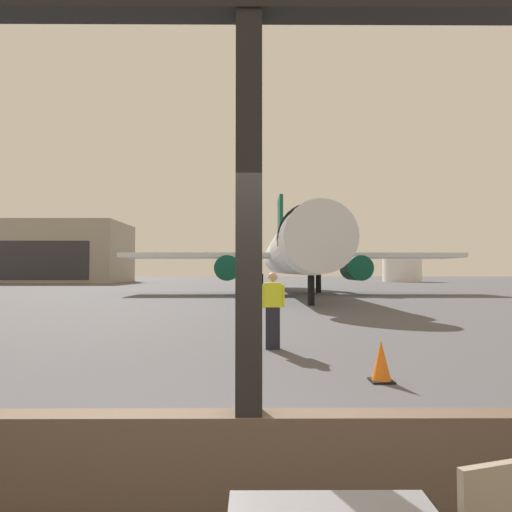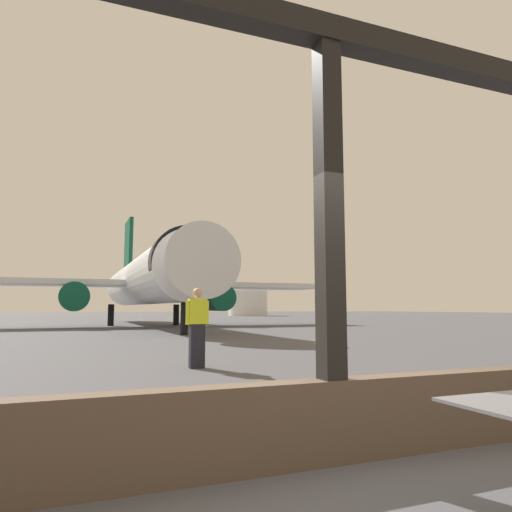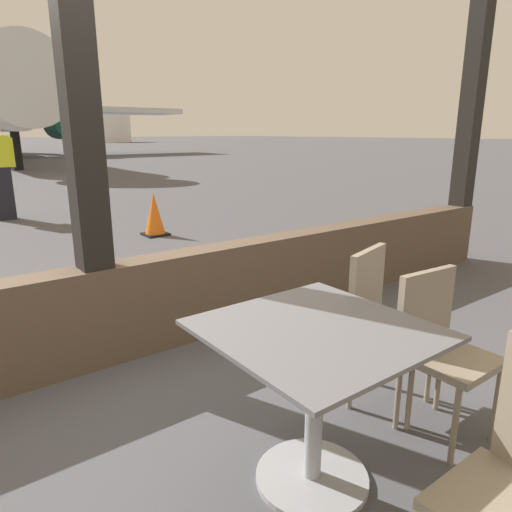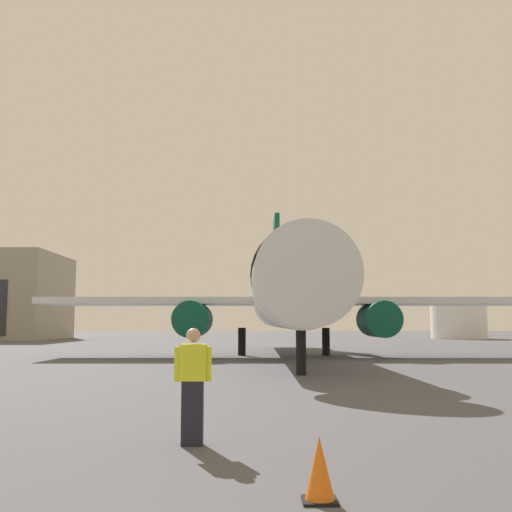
{
  "view_description": "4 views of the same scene",
  "coord_description": "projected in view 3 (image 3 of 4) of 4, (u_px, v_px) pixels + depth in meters",
  "views": [
    {
      "loc": [
        0.04,
        -3.26,
        1.76
      ],
      "look_at": [
        0.16,
        18.72,
        2.57
      ],
      "focal_mm": 29.89,
      "sensor_mm": 36.0,
      "label": 1
    },
    {
      "loc": [
        -2.13,
        -3.59,
        1.3
      ],
      "look_at": [
        5.85,
        16.54,
        3.72
      ],
      "focal_mm": 32.66,
      "sensor_mm": 36.0,
      "label": 2
    },
    {
      "loc": [
        -0.93,
        -3.01,
        1.56
      ],
      "look_at": [
        0.13,
        -1.61,
        1.09
      ],
      "focal_mm": 32.52,
      "sensor_mm": 36.0,
      "label": 3
    },
    {
      "loc": [
        1.43,
        -2.83,
        1.81
      ],
      "look_at": [
        1.48,
        13.88,
        3.68
      ],
      "focal_mm": 42.56,
      "sensor_mm": 36.0,
      "label": 4
    }
  ],
  "objects": [
    {
      "name": "window_frame",
      "position": [
        86.0,
        163.0,
        2.91
      ],
      "size": [
        9.18,
        0.24,
        4.0
      ],
      "color": "brown",
      "rests_on": "ground"
    },
    {
      "name": "ground_crew_worker",
      "position": [
        0.0,
        170.0,
        8.3
      ],
      "size": [
        0.55,
        0.22,
        1.74
      ],
      "color": "black",
      "rests_on": "ground"
    },
    {
      "name": "dining_table",
      "position": [
        315.0,
        388.0,
        2.02
      ],
      "size": [
        0.88,
        0.88,
        0.76
      ],
      "color": "slate",
      "rests_on": "ground"
    },
    {
      "name": "fuel_storage_tank",
      "position": [
        109.0,
        128.0,
        72.43
      ],
      "size": [
        6.58,
        6.58,
        4.22
      ],
      "primitive_type": "cylinder",
      "color": "white",
      "rests_on": "ground"
    },
    {
      "name": "traffic_cone",
      "position": [
        154.0,
        215.0,
        7.16
      ],
      "size": [
        0.36,
        0.36,
        0.66
      ],
      "color": "orange",
      "rests_on": "ground"
    },
    {
      "name": "cafe_chair_window_left",
      "position": [
        381.0,
        315.0,
        2.65
      ],
      "size": [
        0.47,
        0.47,
        0.92
      ],
      "color": "gray",
      "rests_on": "ground"
    },
    {
      "name": "cafe_chair_aisle_left",
      "position": [
        439.0,
        340.0,
        2.4
      ],
      "size": [
        0.42,
        0.42,
        0.87
      ],
      "color": "gray",
      "rests_on": "ground"
    }
  ]
}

